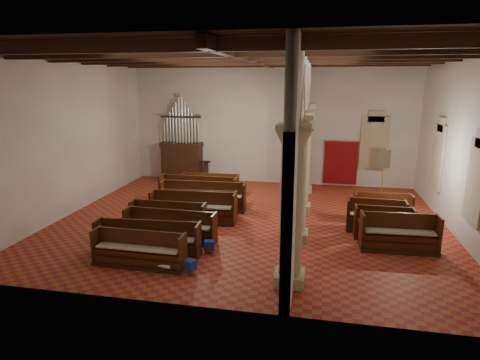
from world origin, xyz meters
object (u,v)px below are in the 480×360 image
pipe_organ (182,155)px  aisle_pew_0 (399,238)px  processional_banner (382,179)px  lectern (206,173)px  nave_pew_0 (139,254)px

pipe_organ → aisle_pew_0: (9.42, -7.25, -0.99)m
aisle_pew_0 → processional_banner: bearing=84.3°
processional_banner → lectern: bearing=170.3°
processional_banner → nave_pew_0: size_ratio=0.86×
nave_pew_0 → aisle_pew_0: bearing=20.0°
lectern → processional_banner: processional_banner is taller
nave_pew_0 → processional_banner: bearing=49.4°
aisle_pew_0 → nave_pew_0: bearing=-163.6°
lectern → nave_pew_0: (0.82, -9.75, -0.15)m
lectern → processional_banner: (8.50, -1.14, 0.31)m
nave_pew_0 → aisle_pew_0: aisle_pew_0 is taller
pipe_organ → lectern: size_ratio=3.82×
lectern → nave_pew_0: bearing=-88.2°
lectern → processional_banner: 8.58m
pipe_organ → lectern: bearing=-0.5°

